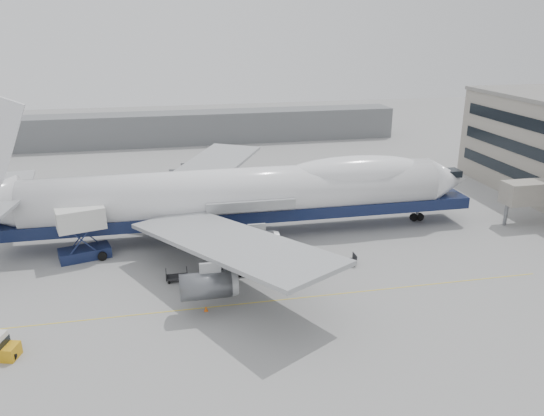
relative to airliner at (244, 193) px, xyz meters
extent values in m
plane|color=gray|center=(-0.64, -12.00, -5.62)|extent=(260.00, 260.00, 0.00)
cube|color=gold|center=(-0.64, -18.00, -5.62)|extent=(60.00, 0.15, 0.01)
cube|color=gray|center=(39.36, -4.00, -1.12)|extent=(9.00, 3.00, 3.00)
cylinder|color=slate|center=(35.36, -4.00, -4.12)|extent=(0.50, 0.50, 3.00)
cube|color=slate|center=(-10.64, 58.00, -2.12)|extent=(110.00, 8.00, 7.00)
cylinder|color=white|center=(-0.64, 0.00, 0.08)|extent=(52.00, 6.40, 6.40)
cube|color=#0F193A|center=(0.36, 0.00, -2.48)|extent=(60.00, 5.76, 1.50)
cone|color=white|center=(28.36, 0.00, 0.08)|extent=(6.00, 6.40, 6.40)
ellipsoid|color=white|center=(14.96, 0.00, 1.84)|extent=(20.67, 5.78, 4.56)
cube|color=#9EA0A3|center=(-3.64, -14.28, -0.52)|extent=(20.35, 26.74, 2.26)
cube|color=#9EA0A3|center=(-3.64, 14.28, -0.52)|extent=(20.35, 26.74, 2.26)
cylinder|color=#595B60|center=(-6.64, 19.00, -2.72)|extent=(4.80, 2.60, 2.60)
cylinder|color=#595B60|center=(-0.64, 10.00, -2.72)|extent=(4.80, 2.60, 2.60)
cylinder|color=#595B60|center=(-0.64, -10.00, -2.72)|extent=(4.80, 2.60, 2.60)
cylinder|color=#595B60|center=(-6.64, -19.00, -2.72)|extent=(4.80, 2.60, 2.60)
cylinder|color=slate|center=(24.36, 0.00, -4.37)|extent=(0.36, 0.36, 2.50)
cylinder|color=black|center=(24.36, 0.00, -5.07)|extent=(1.10, 0.45, 1.10)
cylinder|color=slate|center=(-3.64, -3.00, -4.37)|extent=(0.36, 0.36, 2.50)
cylinder|color=black|center=(-3.64, -3.00, -5.07)|extent=(1.10, 0.45, 1.10)
cylinder|color=slate|center=(-3.64, 3.00, -4.37)|extent=(0.36, 0.36, 2.50)
cylinder|color=black|center=(-3.64, 3.00, -5.07)|extent=(1.10, 0.45, 1.10)
cube|color=#172247|center=(-19.49, -3.50, -4.99)|extent=(6.25, 4.17, 1.26)
cube|color=silver|center=(-19.49, -3.50, -0.62)|extent=(5.87, 4.27, 2.52)
cube|color=#172247|center=(-19.49, -4.76, -2.82)|extent=(3.96, 1.20, 4.50)
cube|color=#172247|center=(-19.49, -2.24, -2.82)|extent=(3.96, 1.20, 4.50)
cube|color=slate|center=(-19.49, -1.67, -0.62)|extent=(3.01, 2.05, 0.15)
cylinder|color=black|center=(-21.56, -4.65, -5.11)|extent=(1.03, 0.40, 1.03)
cylinder|color=black|center=(-21.56, -2.35, -5.11)|extent=(1.03, 0.40, 1.03)
cylinder|color=black|center=(-17.43, -4.65, -5.11)|extent=(1.03, 0.40, 1.03)
cylinder|color=black|center=(-17.43, -2.35, -5.11)|extent=(1.03, 0.40, 1.03)
cube|color=#CB8F13|center=(-23.99, -22.64, -5.03)|extent=(3.34, 2.39, 1.18)
cylinder|color=black|center=(-22.91, -23.34, -5.25)|extent=(0.75, 0.32, 0.75)
cylinder|color=black|center=(-22.91, -21.94, -5.25)|extent=(0.75, 0.32, 0.75)
cone|color=#F3610C|center=(-6.68, -18.63, -5.35)|extent=(0.35, 0.35, 0.55)
cube|color=#F3610C|center=(-6.68, -18.63, -5.61)|extent=(0.37, 0.37, 0.03)
cube|color=#2D2D30|center=(-9.16, -11.66, -5.17)|extent=(2.30, 1.35, 0.18)
cube|color=#2D2D30|center=(-10.26, -11.66, -4.77)|extent=(0.08, 1.35, 0.90)
cube|color=#2D2D30|center=(-8.06, -11.66, -4.77)|extent=(0.08, 1.35, 0.90)
cylinder|color=black|center=(-10.01, -12.21, -5.47)|extent=(0.30, 0.12, 0.30)
cylinder|color=black|center=(-10.01, -11.11, -5.47)|extent=(0.30, 0.12, 0.30)
cylinder|color=black|center=(-8.31, -12.21, -5.47)|extent=(0.30, 0.12, 0.30)
cylinder|color=black|center=(-8.31, -11.11, -5.47)|extent=(0.30, 0.12, 0.30)
cube|color=#2D2D30|center=(-5.37, -11.66, -5.17)|extent=(2.30, 1.35, 0.18)
cube|color=#2D2D30|center=(-6.47, -11.66, -4.77)|extent=(0.08, 1.35, 0.90)
cube|color=#2D2D30|center=(-4.27, -11.66, -4.77)|extent=(0.08, 1.35, 0.90)
cylinder|color=black|center=(-6.22, -12.21, -5.47)|extent=(0.30, 0.12, 0.30)
cylinder|color=black|center=(-6.22, -11.11, -5.47)|extent=(0.30, 0.12, 0.30)
cylinder|color=black|center=(-4.52, -12.21, -5.47)|extent=(0.30, 0.12, 0.30)
cylinder|color=black|center=(-4.52, -11.11, -5.47)|extent=(0.30, 0.12, 0.30)
cube|color=#2D2D30|center=(-1.58, -11.66, -5.17)|extent=(2.30, 1.35, 0.18)
cube|color=#2D2D30|center=(-2.68, -11.66, -4.77)|extent=(0.08, 1.35, 0.90)
cube|color=#2D2D30|center=(-0.48, -11.66, -4.77)|extent=(0.08, 1.35, 0.90)
cylinder|color=black|center=(-2.43, -12.21, -5.47)|extent=(0.30, 0.12, 0.30)
cylinder|color=black|center=(-2.43, -11.11, -5.47)|extent=(0.30, 0.12, 0.30)
cylinder|color=black|center=(-0.73, -12.21, -5.47)|extent=(0.30, 0.12, 0.30)
cylinder|color=black|center=(-0.73, -11.11, -5.47)|extent=(0.30, 0.12, 0.30)
cube|color=#2D2D30|center=(2.22, -11.66, -5.17)|extent=(2.30, 1.35, 0.18)
cube|color=#2D2D30|center=(1.12, -11.66, -4.77)|extent=(0.08, 1.35, 0.90)
cube|color=#2D2D30|center=(3.32, -11.66, -4.77)|extent=(0.08, 1.35, 0.90)
cylinder|color=black|center=(1.37, -12.21, -5.47)|extent=(0.30, 0.12, 0.30)
cylinder|color=black|center=(1.37, -11.11, -5.47)|extent=(0.30, 0.12, 0.30)
cylinder|color=black|center=(3.07, -12.21, -5.47)|extent=(0.30, 0.12, 0.30)
cylinder|color=black|center=(3.07, -11.11, -5.47)|extent=(0.30, 0.12, 0.30)
cube|color=#2D2D30|center=(6.01, -11.66, -5.17)|extent=(2.30, 1.35, 0.18)
cube|color=#2D2D30|center=(4.91, -11.66, -4.77)|extent=(0.08, 1.35, 0.90)
cube|color=#2D2D30|center=(7.11, -11.66, -4.77)|extent=(0.08, 1.35, 0.90)
cylinder|color=black|center=(5.16, -12.21, -5.47)|extent=(0.30, 0.12, 0.30)
cylinder|color=black|center=(5.16, -11.11, -5.47)|extent=(0.30, 0.12, 0.30)
cylinder|color=black|center=(6.86, -12.21, -5.47)|extent=(0.30, 0.12, 0.30)
cylinder|color=black|center=(6.86, -11.11, -5.47)|extent=(0.30, 0.12, 0.30)
cube|color=#2D2D30|center=(9.80, -11.66, -5.17)|extent=(2.30, 1.35, 0.18)
cube|color=#2D2D30|center=(8.70, -11.66, -4.77)|extent=(0.08, 1.35, 0.90)
cube|color=#2D2D30|center=(10.90, -11.66, -4.77)|extent=(0.08, 1.35, 0.90)
cylinder|color=black|center=(8.95, -12.21, -5.47)|extent=(0.30, 0.12, 0.30)
cylinder|color=black|center=(8.95, -11.11, -5.47)|extent=(0.30, 0.12, 0.30)
cylinder|color=black|center=(10.65, -12.21, -5.47)|extent=(0.30, 0.12, 0.30)
cylinder|color=black|center=(10.65, -11.11, -5.47)|extent=(0.30, 0.12, 0.30)
camera|label=1|loc=(-9.63, -63.71, 20.51)|focal=35.00mm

